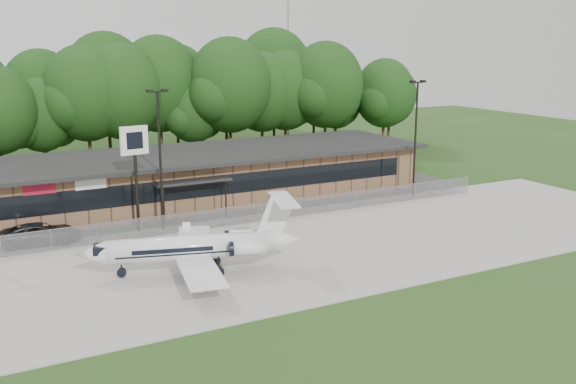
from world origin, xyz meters
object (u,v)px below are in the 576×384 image
terminal (193,176)px  pole_sign (135,152)px  business_jet (197,248)px  suv (40,234)px

terminal → pole_sign: pole_sign is taller
business_jet → pole_sign: 11.05m
business_jet → pole_sign: pole_sign is taller
terminal → suv: terminal is taller
terminal → business_jet: 18.30m
business_jet → suv: size_ratio=2.48×
terminal → business_jet: bearing=-109.0°
business_jet → suv: business_jet is taller
business_jet → pole_sign: size_ratio=1.69×
suv → terminal: bearing=-56.7°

